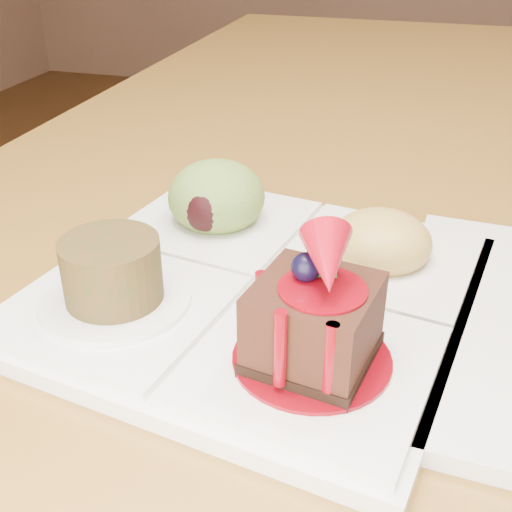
# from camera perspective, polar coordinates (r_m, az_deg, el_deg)

# --- Properties ---
(dining_table) EXTENTS (1.00, 1.80, 0.75)m
(dining_table) POSITION_cam_1_polar(r_m,az_deg,el_deg) (0.75, 16.02, 2.89)
(dining_table) COLOR brown
(dining_table) RESTS_ON ground
(sampler_plate) EXTENTS (0.33, 0.33, 0.11)m
(sampler_plate) POSITION_cam_1_polar(r_m,az_deg,el_deg) (0.46, 0.04, -1.06)
(sampler_plate) COLOR white
(sampler_plate) RESTS_ON dining_table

